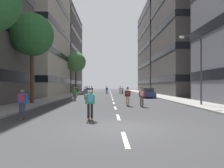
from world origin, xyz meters
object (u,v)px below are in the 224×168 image
Objects in this scene: skater_4 at (22,101)px; skater_5 at (90,90)px; skater_1 at (128,95)px; parked_car_near at (147,93)px; street_tree_mid at (76,62)px; skater_3 at (90,102)px; skater_9 at (85,92)px; skater_12 at (87,90)px; streetlamp_right at (197,61)px; skater_0 at (92,90)px; skater_8 at (75,93)px; skater_7 at (142,95)px; skater_10 at (122,90)px; skater_6 at (120,89)px; skater_11 at (107,90)px; street_tree_far at (32,35)px; skater_2 at (76,91)px.

skater_5 is at bearing 87.87° from skater_4.
parked_car_near is at bearing 71.27° from skater_1.
street_tree_mid is 5.48× the size of skater_3.
skater_9 is 1.00× the size of skater_12.
parked_car_near is 0.68× the size of streetlamp_right.
parked_car_near is at bearing -50.86° from street_tree_mid.
skater_0 is 1.80m from skater_12.
streetlamp_right is 3.65× the size of skater_8.
skater_12 is at bearing 106.06° from skater_7.
skater_1 is 1.00× the size of skater_10.
skater_6 is at bearing 31.70° from skater_0.
skater_12 is at bearing 130.31° from skater_0.
skater_11 is (3.95, 20.30, 0.00)m from skater_8.
street_tree_far reaches higher than skater_2.
skater_7 is at bearing -174.36° from streetlamp_right.
skater_4 is at bearing -101.93° from skater_6.
streetlamp_right reaches higher than skater_1.
skater_3 is 36.50m from skater_6.
skater_10 and skater_11 have the same top height.
skater_8 is (0.84, -6.59, 0.00)m from skater_2.
skater_9 is at bearing 116.01° from skater_1.
parked_car_near is 23.01m from street_tree_mid.
skater_12 is (0.44, 12.32, 0.03)m from skater_2.
skater_3 is (-9.25, -7.50, -3.12)m from streetlamp_right.
skater_12 is at bearing 91.20° from skater_8.
skater_10 is (0.41, -1.91, -0.03)m from skater_6.
streetlamp_right reaches higher than skater_10.
skater_1 is (5.36, -24.69, 0.00)m from skater_0.
street_tree_far is 16.41m from streetlamp_right.
skater_10 is (8.01, 34.04, -0.03)m from skater_4.
skater_11 is at bearing -160.10° from skater_6.
skater_9 is 1.00× the size of skater_11.
street_tree_far is 5.13× the size of skater_9.
street_tree_mid is at bearing 129.57° from skater_0.
skater_1 is at bearing -92.89° from skater_10.
streetlamp_right is 29.17m from skater_11.
skater_12 is at bearing 82.84° from street_tree_far.
skater_10 is at bearing 66.28° from street_tree_far.
streetlamp_right is at bearing -46.17° from skater_2.
skater_4 is (-10.98, -20.11, 0.32)m from parked_car_near.
skater_3 is (6.76, -9.57, -6.04)m from street_tree_far.
parked_car_near is 11.32m from skater_2.
skater_0 is 1.00× the size of skater_5.
skater_11 is (7.39, -2.33, -6.51)m from street_tree_mid.
skater_3 is 3.88m from skater_4.
skater_11 is at bearing -17.47° from street_tree_mid.
skater_1 is 28.59m from skater_6.
skater_10 is (6.70, 1.97, -0.03)m from skater_0.
skater_4 is 1.00× the size of skater_5.
skater_7 is at bearing -89.48° from skater_6.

